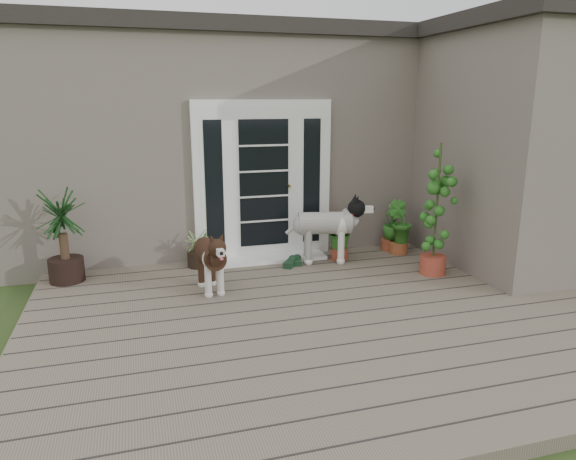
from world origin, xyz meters
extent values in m
cube|color=#6B5B4C|center=(0.00, 0.40, 0.06)|extent=(6.20, 4.60, 0.12)
cube|color=#665E54|center=(0.00, 4.65, 1.55)|extent=(7.40, 4.00, 3.10)
cube|color=#2D2826|center=(0.00, 4.65, 3.20)|extent=(7.60, 4.20, 0.20)
cube|color=#665E54|center=(2.90, 1.50, 1.55)|extent=(1.60, 2.40, 3.10)
cube|color=#2D2826|center=(2.90, 1.50, 3.20)|extent=(1.80, 2.60, 0.20)
cube|color=white|center=(-0.20, 2.60, 1.19)|extent=(1.90, 0.14, 2.15)
cube|color=white|center=(-0.20, 2.40, 0.14)|extent=(1.60, 0.40, 0.05)
imported|color=#1B5E1D|center=(0.76, 2.17, 0.39)|extent=(0.61, 0.61, 0.55)
imported|color=#1E5819|center=(1.69, 2.20, 0.40)|extent=(0.52, 0.52, 0.55)
imported|color=#1D651D|center=(1.68, 2.40, 0.38)|extent=(0.36, 0.36, 0.52)
camera|label=1|loc=(-1.88, -4.27, 2.29)|focal=32.59mm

